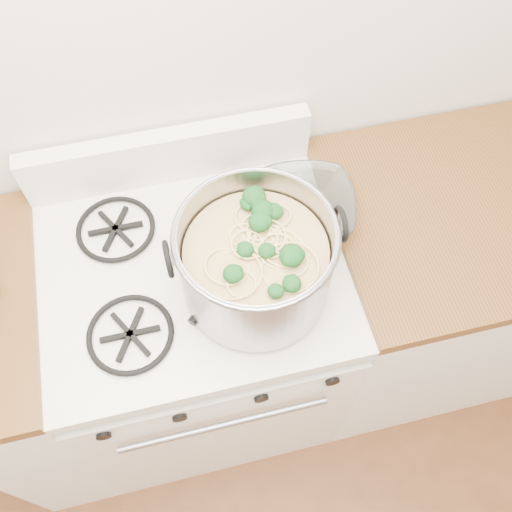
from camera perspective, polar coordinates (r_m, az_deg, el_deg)
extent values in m
plane|color=silver|center=(1.32, -11.30, 21.47)|extent=(3.60, 0.00, 3.60)
cube|color=white|center=(1.88, -4.99, -8.51)|extent=(0.76, 0.65, 0.81)
cube|color=white|center=(1.45, -6.40, -1.48)|extent=(0.76, 0.65, 0.04)
cube|color=black|center=(1.77, -3.00, -17.54)|extent=(0.58, 0.02, 0.46)
cube|color=black|center=(1.42, -6.52, -0.85)|extent=(0.60, 0.56, 0.02)
cylinder|color=black|center=(1.44, -15.03, -16.61)|extent=(0.04, 0.03, 0.04)
cylinder|color=black|center=(1.42, -7.71, -15.36)|extent=(0.04, 0.03, 0.04)
cylinder|color=black|center=(1.42, 0.44, -13.67)|extent=(0.04, 0.03, 0.04)
cylinder|color=black|center=(1.45, 7.54, -11.96)|extent=(0.04, 0.03, 0.04)
cube|color=silver|center=(1.91, -20.34, -10.92)|extent=(0.25, 0.65, 0.88)
cube|color=silver|center=(2.05, 19.83, -2.31)|extent=(1.00, 0.65, 0.88)
cylinder|color=#96969E|center=(1.27, 0.00, -0.52)|extent=(0.34, 0.34, 0.23)
torus|color=#96969E|center=(1.18, 0.00, 2.16)|extent=(0.36, 0.36, 0.01)
torus|color=black|center=(1.19, -8.78, -0.31)|extent=(0.01, 0.08, 0.08)
torus|color=black|center=(1.24, 8.46, 3.20)|extent=(0.01, 0.08, 0.08)
cylinder|color=tan|center=(1.30, 0.00, -1.25)|extent=(0.32, 0.32, 0.16)
sphere|color=#124518|center=(1.22, 0.00, 1.03)|extent=(0.04, 0.04, 0.04)
sphere|color=#124518|center=(1.22, 0.00, 1.03)|extent=(0.04, 0.04, 0.04)
sphere|color=#124518|center=(1.22, 0.00, 1.03)|extent=(0.04, 0.04, 0.04)
sphere|color=#124518|center=(1.22, 0.00, 1.03)|extent=(0.04, 0.04, 0.04)
sphere|color=#124518|center=(1.22, 0.00, 1.03)|extent=(0.04, 0.04, 0.04)
sphere|color=#124518|center=(1.22, 0.00, 1.03)|extent=(0.04, 0.04, 0.04)
sphere|color=#124518|center=(1.22, 0.00, 1.03)|extent=(0.04, 0.04, 0.04)
sphere|color=#124518|center=(1.22, 0.00, 1.03)|extent=(0.04, 0.04, 0.04)
sphere|color=#124518|center=(1.22, 0.00, 1.03)|extent=(0.04, 0.04, 0.04)
sphere|color=#124518|center=(1.22, 0.00, 1.03)|extent=(0.04, 0.04, 0.04)
sphere|color=#124518|center=(1.22, 0.00, 1.03)|extent=(0.04, 0.04, 0.04)
imported|color=white|center=(1.48, 4.81, 4.60)|extent=(0.12, 0.12, 0.03)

